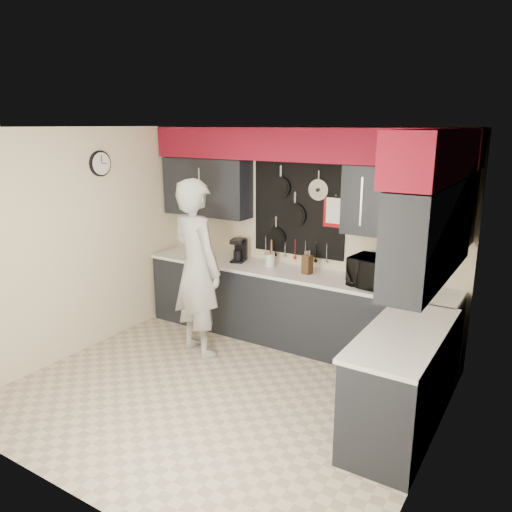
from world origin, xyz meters
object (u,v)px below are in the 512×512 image
Objects in this scene: coffee_maker at (239,250)px; person at (197,269)px; microwave at (378,273)px; knife_block at (307,265)px; utensil_crock at (270,260)px.

person is (-0.02, -0.84, -0.05)m from coffee_maker.
knife_block is at bearing -176.25° from microwave.
coffee_maker is at bearing -175.31° from microwave.
person reaches higher than knife_block.
coffee_maker is (-0.45, -0.02, 0.08)m from utensil_crock.
utensil_crock is at bearing -177.23° from microwave.
knife_block is 0.99m from coffee_maker.
knife_block reaches higher than utensil_crock.
coffee_maker is at bearing -171.54° from knife_block.
knife_block is at bearing -18.80° from coffee_maker.
knife_block is 0.11× the size of person.
microwave is 0.29× the size of person.
person is (-1.01, -0.80, -0.00)m from knife_block.
utensil_crock is 0.98m from person.
knife_block is (-0.87, 0.06, -0.05)m from microwave.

